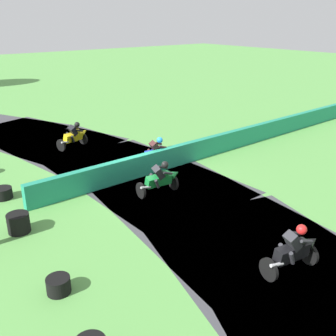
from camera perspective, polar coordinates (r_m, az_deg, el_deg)
The scene contains 10 objects.
ground_plane at distance 16.16m, azimuth -3.95°, elevation -1.12°, with size 120.00×120.00×0.00m, color #569947.
track_asphalt at distance 15.59m, azimuth -7.31°, elevation -2.10°, with size 9.88×33.85×0.01m.
safety_barrier at distance 19.55m, azimuth 9.30°, elevation 4.06°, with size 0.30×20.73×0.90m, color #1E8466.
motorcycle_lead_black at distance 10.54m, azimuth 17.97°, elevation -11.24°, with size 1.71×0.90×1.42m.
motorcycle_chase_green at distance 14.23m, azimuth -1.06°, elevation -1.51°, with size 1.70×0.92×1.43m.
motorcycle_trailing_blue at distance 16.84m, azimuth -1.61°, elevation 2.24°, with size 1.69×0.76×1.43m.
motorcycle_fourth_yellow at distance 19.97m, azimuth -13.48°, elevation 4.66°, with size 1.73×1.10×1.42m.
tire_stack_mid_a at distance 10.00m, azimuth -15.69°, elevation -16.12°, with size 0.57×0.57×0.40m.
tire_stack_mid_b at distance 12.77m, azimuth -20.97°, elevation -7.50°, with size 0.67×0.67×0.60m.
tire_stack_far at distance 15.28m, azimuth -22.96°, elevation -3.40°, with size 0.67×0.67×0.40m.
Camera 1 is at (-8.39, -12.37, 6.14)m, focal length 41.79 mm.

